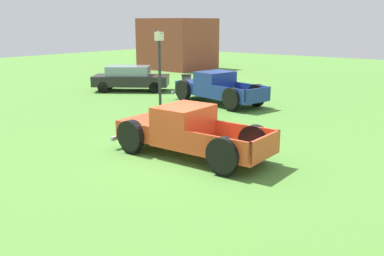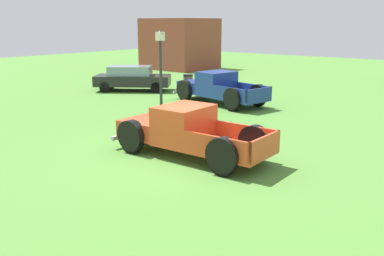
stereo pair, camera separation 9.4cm
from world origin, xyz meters
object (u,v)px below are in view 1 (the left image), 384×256
(pickup_truck_foreground, at_px, (182,132))
(trash_can, at_px, (186,82))
(lamp_post_near, at_px, (160,72))
(sedan_distant_b, at_px, (130,78))
(pickup_truck_behind_left, at_px, (214,88))

(pickup_truck_foreground, bearing_deg, trash_can, 128.64)
(pickup_truck_foreground, distance_m, lamp_post_near, 5.87)
(sedan_distant_b, bearing_deg, trash_can, 41.18)
(trash_can, bearing_deg, pickup_truck_behind_left, -32.05)
(lamp_post_near, xyz_separation_m, trash_can, (-3.68, 6.31, -1.44))
(pickup_truck_foreground, relative_size, pickup_truck_behind_left, 0.94)
(sedan_distant_b, bearing_deg, lamp_post_near, -33.76)
(sedan_distant_b, bearing_deg, pickup_truck_behind_left, -1.04)
(pickup_truck_foreground, relative_size, sedan_distant_b, 1.11)
(pickup_truck_foreground, height_order, pickup_truck_behind_left, pickup_truck_behind_left)
(lamp_post_near, bearing_deg, pickup_truck_foreground, -40.70)
(pickup_truck_foreground, height_order, lamp_post_near, lamp_post_near)
(pickup_truck_behind_left, distance_m, lamp_post_near, 4.18)
(pickup_truck_behind_left, bearing_deg, trash_can, 147.95)
(pickup_truck_behind_left, bearing_deg, sedan_distant_b, 178.96)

